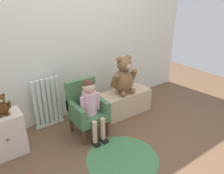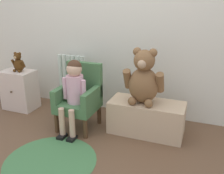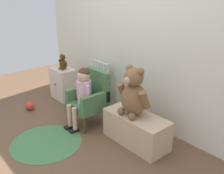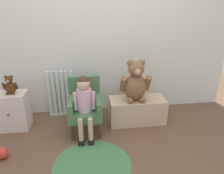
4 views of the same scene
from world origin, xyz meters
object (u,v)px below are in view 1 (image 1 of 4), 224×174
child_armchair (86,108)px  floor_rug (122,158)px  small_dresser (5,135)px  large_teddy_bear (124,77)px  child_figure (90,101)px  radiator (47,103)px  small_teddy_bear (2,106)px  low_bench (125,102)px

child_armchair → floor_rug: 0.73m
child_armchair → small_dresser: bearing=170.6°
child_armchair → large_teddy_bear: size_ratio=1.25×
child_figure → large_teddy_bear: 0.68m
radiator → child_armchair: bearing=-52.0°
small_dresser → child_armchair: child_armchair is taller
small_dresser → floor_rug: 1.28m
small_teddy_bear → floor_rug: small_teddy_bear is taller
large_teddy_bear → small_teddy_bear: size_ratio=2.33×
child_armchair → child_figure: child_figure is taller
radiator → small_teddy_bear: (-0.54, -0.28, 0.25)m
low_bench → child_figure: bearing=-162.6°
radiator → small_teddy_bear: size_ratio=2.85×
small_teddy_bear → child_figure: bearing=-16.4°
child_armchair → low_bench: (0.69, 0.11, -0.17)m
child_armchair → large_teddy_bear: (0.64, 0.09, 0.23)m
child_figure → floor_rug: child_figure is taller
small_teddy_bear → small_dresser: bearing=175.4°
radiator → child_figure: bearing=-58.1°
large_teddy_bear → low_bench: bearing=16.5°
low_bench → floor_rug: (-0.63, -0.76, -0.16)m
large_teddy_bear → small_teddy_bear: bearing=177.9°
child_figure → child_armchair: bearing=90.0°
low_bench → floor_rug: 1.00m
radiator → floor_rug: bearing=-70.2°
radiator → large_teddy_bear: bearing=-18.8°
large_teddy_bear → small_dresser: bearing=177.9°
radiator → child_armchair: 0.54m
child_armchair → floor_rug: child_armchair is taller
radiator → small_teddy_bear: 0.66m
low_bench → small_teddy_bear: 1.62m
child_figure → small_teddy_bear: 0.92m
small_dresser → large_teddy_bear: bearing=-2.1°
child_figure → large_teddy_bear: size_ratio=1.38×
low_bench → small_teddy_bear: size_ratio=3.20×
small_dresser → small_teddy_bear: small_teddy_bear is taller
small_dresser → low_bench: size_ratio=0.65×
large_teddy_bear → small_teddy_bear: 1.52m
small_teddy_bear → large_teddy_bear: bearing=-2.1°
small_dresser → small_teddy_bear: bearing=-4.6°
radiator → child_figure: child_figure is taller
small_dresser → small_teddy_bear: 0.34m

